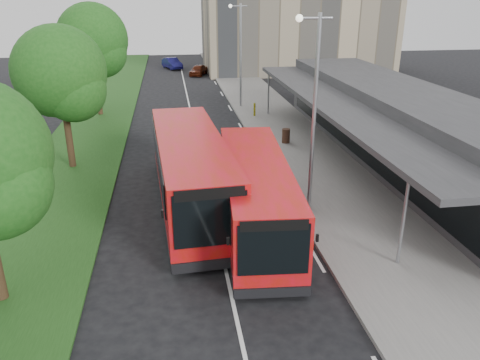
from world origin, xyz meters
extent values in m
plane|color=black|center=(0.00, 0.00, 0.00)|extent=(120.00, 120.00, 0.00)
cube|color=slate|center=(6.00, 20.00, 0.07)|extent=(5.00, 80.00, 0.15)
cube|color=#1C4114|center=(-7.00, 20.00, 0.05)|extent=(5.00, 80.00, 0.10)
cube|color=silver|center=(0.00, 15.00, 0.01)|extent=(0.12, 70.00, 0.01)
cube|color=silver|center=(3.30, -2.00, 0.01)|extent=(0.12, 2.00, 0.01)
cube|color=silver|center=(3.30, 4.00, 0.01)|extent=(0.12, 2.00, 0.01)
cube|color=silver|center=(3.30, 10.00, 0.01)|extent=(0.12, 2.00, 0.01)
cube|color=silver|center=(3.30, 16.00, 0.01)|extent=(0.12, 2.00, 0.01)
cube|color=silver|center=(3.30, 22.00, 0.01)|extent=(0.12, 2.00, 0.01)
cube|color=silver|center=(3.30, 28.00, 0.01)|extent=(0.12, 2.00, 0.01)
cube|color=silver|center=(3.30, 34.00, 0.01)|extent=(0.12, 2.00, 0.01)
cube|color=silver|center=(3.30, 40.00, 0.01)|extent=(0.12, 2.00, 0.01)
cube|color=silver|center=(3.30, 46.00, 0.01)|extent=(0.12, 2.00, 0.01)
cube|color=#2C2C2F|center=(11.00, 8.00, 2.00)|extent=(5.00, 26.00, 4.00)
cube|color=black|center=(8.48, 8.00, 1.60)|extent=(0.06, 24.00, 2.20)
cube|color=#2C2C2F|center=(7.20, 8.00, 3.30)|extent=(2.80, 26.00, 0.25)
cylinder|color=gray|center=(5.90, -3.00, 1.65)|extent=(0.12, 0.12, 3.30)
cylinder|color=gray|center=(5.90, 19.00, 1.65)|extent=(0.12, 0.12, 3.30)
cylinder|color=#311F13|center=(-7.00, 9.00, 1.83)|extent=(0.36, 0.36, 3.66)
sphere|color=#194E15|center=(-7.00, 9.00, 5.16)|extent=(4.66, 4.66, 4.66)
sphere|color=#194E15|center=(-6.40, 8.60, 4.33)|extent=(3.33, 3.33, 3.33)
sphere|color=#194E15|center=(-7.50, 9.50, 4.58)|extent=(3.66, 3.66, 3.66)
cylinder|color=#311F13|center=(-7.00, 21.00, 2.04)|extent=(0.36, 0.36, 4.08)
sphere|color=#194E15|center=(-7.00, 21.00, 5.74)|extent=(5.19, 5.19, 5.19)
sphere|color=#194E15|center=(-6.40, 20.60, 4.82)|extent=(3.71, 3.71, 3.71)
sphere|color=#194E15|center=(-7.50, 21.50, 5.09)|extent=(4.08, 4.08, 4.08)
cylinder|color=gray|center=(4.20, 2.00, 4.15)|extent=(0.16, 0.16, 8.00)
cylinder|color=gray|center=(4.00, 2.00, 7.95)|extent=(1.40, 0.10, 0.10)
sphere|color=silver|center=(3.40, 2.00, 7.95)|extent=(0.28, 0.28, 0.28)
cylinder|color=gray|center=(4.20, 22.00, 4.15)|extent=(0.16, 0.16, 8.00)
cylinder|color=gray|center=(4.00, 22.00, 7.95)|extent=(1.40, 0.10, 0.10)
sphere|color=silver|center=(3.40, 22.00, 7.95)|extent=(0.28, 0.28, 0.28)
cube|color=red|center=(1.56, 0.60, 1.58)|extent=(3.11, 10.06, 2.50)
cube|color=black|center=(1.56, 0.60, 0.36)|extent=(3.13, 10.09, 0.28)
cube|color=black|center=(1.19, -4.37, 1.84)|extent=(2.12, 0.21, 1.65)
cube|color=black|center=(1.94, 5.56, 1.98)|extent=(2.07, 0.21, 1.23)
cube|color=black|center=(0.39, 0.97, 2.03)|extent=(0.70, 8.48, 1.13)
cube|color=black|center=(2.78, 0.79, 2.03)|extent=(0.70, 8.48, 1.13)
cube|color=black|center=(1.18, -4.38, 0.38)|extent=(2.36, 0.26, 0.33)
cube|color=black|center=(1.18, -4.38, 2.64)|extent=(1.98, 0.19, 0.33)
cube|color=black|center=(-0.12, -4.06, 2.08)|extent=(0.09, 0.09, 0.24)
cube|color=black|center=(2.52, -4.26, 2.08)|extent=(0.09, 0.09, 0.24)
cylinder|color=black|center=(0.33, -2.53, 0.42)|extent=(0.35, 0.87, 0.85)
cylinder|color=black|center=(2.31, -2.68, 0.42)|extent=(0.35, 0.87, 0.85)
cylinder|color=black|center=(0.82, 3.87, 0.42)|extent=(0.35, 0.87, 0.85)
cylinder|color=black|center=(2.80, 3.72, 0.42)|extent=(0.35, 0.87, 0.85)
cube|color=red|center=(-0.85, 2.99, 1.79)|extent=(3.36, 11.34, 2.83)
cube|color=black|center=(-0.85, 2.99, 0.41)|extent=(3.38, 11.36, 0.32)
cube|color=black|center=(-0.50, -2.62, 2.08)|extent=(2.40, 0.20, 1.87)
cube|color=black|center=(-1.20, 8.60, 2.24)|extent=(2.35, 0.20, 1.39)
cube|color=black|center=(-2.22, 3.22, 2.29)|extent=(0.65, 9.58, 1.28)
cube|color=black|center=(0.48, 3.39, 2.29)|extent=(0.65, 9.58, 1.28)
cube|color=black|center=(-0.50, -2.63, 0.43)|extent=(2.67, 0.25, 0.37)
cube|color=black|center=(-0.50, -2.63, 2.99)|extent=(2.24, 0.18, 0.37)
cube|color=black|center=(-2.00, -2.48, 2.35)|extent=(0.08, 0.08, 0.27)
cube|color=black|center=(0.98, -2.30, 2.35)|extent=(0.08, 0.08, 0.27)
cylinder|color=black|center=(-1.74, -0.70, 0.48)|extent=(0.38, 0.98, 0.96)
cylinder|color=black|center=(0.50, -0.56, 0.48)|extent=(0.38, 0.98, 0.96)
cylinder|color=black|center=(-2.19, 6.54, 0.48)|extent=(0.38, 0.98, 0.96)
cylinder|color=black|center=(0.05, 6.68, 0.48)|extent=(0.38, 0.98, 0.96)
cylinder|color=#3A2317|center=(5.45, 11.35, 0.59)|extent=(0.61, 0.61, 0.88)
cylinder|color=#D6D00B|center=(4.74, 18.49, 0.64)|extent=(0.19, 0.19, 0.98)
imported|color=#501A0B|center=(1.86, 39.30, 0.61)|extent=(2.62, 3.88, 1.23)
imported|color=navy|center=(-1.10, 45.03, 0.67)|extent=(2.73, 4.33, 1.35)
camera|label=1|loc=(-1.55, -15.99, 8.77)|focal=35.00mm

